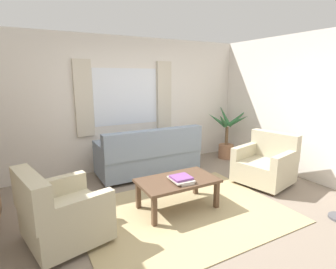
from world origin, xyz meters
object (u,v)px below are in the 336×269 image
at_px(coffee_table, 178,183).
at_px(potted_plant, 227,137).
at_px(couch, 149,156).
at_px(armchair_right, 266,164).
at_px(book_stack_on_table, 182,179).
at_px(armchair_left, 60,214).

xyz_separation_m(coffee_table, potted_plant, (2.22, 1.53, 0.11)).
distance_m(couch, armchair_right, 2.11).
xyz_separation_m(book_stack_on_table, potted_plant, (2.21, 1.63, 0.01)).
xyz_separation_m(armchair_right, potted_plant, (0.40, 1.48, 0.14)).
bearing_deg(potted_plant, book_stack_on_table, -143.64).
bearing_deg(armchair_right, couch, -143.71).
distance_m(armchair_left, coffee_table, 1.55).
bearing_deg(couch, book_stack_on_table, 82.11).
bearing_deg(book_stack_on_table, potted_plant, 36.36).
distance_m(armchair_right, potted_plant, 1.54).
relative_size(armchair_left, potted_plant, 0.83).
bearing_deg(coffee_table, couch, 81.36).
height_order(armchair_left, armchair_right, same).
bearing_deg(book_stack_on_table, coffee_table, 93.50).
bearing_deg(coffee_table, armchair_left, -177.86).
height_order(couch, potted_plant, potted_plant).
xyz_separation_m(armchair_left, coffee_table, (1.55, 0.06, 0.03)).
bearing_deg(potted_plant, couch, -176.55).
distance_m(couch, coffee_table, 1.43).
bearing_deg(book_stack_on_table, armchair_right, 4.58).
height_order(book_stack_on_table, potted_plant, potted_plant).
bearing_deg(potted_plant, armchair_left, -157.10).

